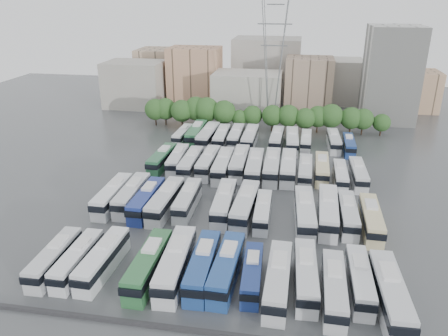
% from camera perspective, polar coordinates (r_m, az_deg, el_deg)
% --- Properties ---
extents(ground, '(220.00, 220.00, 0.00)m').
position_cam_1_polar(ground, '(78.11, 1.99, -4.20)').
color(ground, '#424447').
rests_on(ground, ground).
extents(parapet, '(56.00, 0.50, 0.50)m').
position_cam_1_polar(parapet, '(50.99, -3.52, -20.48)').
color(parapet, '#2D2D30').
rests_on(parapet, ground).
extents(tree_line, '(64.75, 7.84, 8.40)m').
position_cam_1_polar(tree_line, '(116.05, 3.83, 7.10)').
color(tree_line, black).
rests_on(tree_line, ground).
extents(city_buildings, '(102.00, 35.00, 20.00)m').
position_cam_1_polar(city_buildings, '(144.67, 3.08, 11.54)').
color(city_buildings, '#9E998E').
rests_on(city_buildings, ground).
extents(apartment_tower, '(14.00, 14.00, 26.00)m').
position_cam_1_polar(apartment_tower, '(131.49, 20.95, 11.32)').
color(apartment_tower, silver).
rests_on(apartment_tower, ground).
extents(electricity_pylon, '(9.00, 6.91, 33.83)m').
position_cam_1_polar(electricity_pylon, '(120.60, 6.49, 14.46)').
color(electricity_pylon, slate).
rests_on(electricity_pylon, ground).
extents(bus_r0_s0, '(2.78, 11.71, 3.66)m').
position_cam_1_polar(bus_r0_s0, '(63.34, -21.26, -10.87)').
color(bus_r0_s0, silver).
rests_on(bus_r0_s0, ground).
extents(bus_r0_s1, '(2.54, 11.50, 3.61)m').
position_cam_1_polar(bus_r0_s1, '(62.02, -18.59, -11.25)').
color(bus_r0_s1, silver).
rests_on(bus_r0_s1, ground).
extents(bus_r0_s2, '(3.00, 12.33, 3.85)m').
position_cam_1_polar(bus_r0_s2, '(60.89, -15.56, -11.40)').
color(bus_r0_s2, white).
rests_on(bus_r0_s2, ground).
extents(bus_r0_s4, '(2.85, 12.95, 4.06)m').
position_cam_1_polar(bus_r0_s4, '(58.43, -9.81, -12.29)').
color(bus_r0_s4, '#2D6939').
rests_on(bus_r0_s4, ground).
extents(bus_r0_s5, '(3.61, 13.78, 4.29)m').
position_cam_1_polar(bus_r0_s5, '(57.93, -6.34, -12.27)').
color(bus_r0_s5, silver).
rests_on(bus_r0_s5, ground).
extents(bus_r0_s6, '(3.05, 12.81, 4.00)m').
position_cam_1_polar(bus_r0_s6, '(57.50, -2.80, -12.61)').
color(bus_r0_s6, navy).
rests_on(bus_r0_s6, ground).
extents(bus_r0_s7, '(3.21, 12.90, 4.02)m').
position_cam_1_polar(bus_r0_s7, '(57.08, 0.34, -12.86)').
color(bus_r0_s7, navy).
rests_on(bus_r0_s7, ground).
extents(bus_r0_s8, '(2.84, 10.87, 3.38)m').
position_cam_1_polar(bus_r0_s8, '(56.71, 3.70, -13.57)').
color(bus_r0_s8, navy).
rests_on(bus_r0_s8, ground).
extents(bus_r0_s9, '(3.05, 12.96, 4.05)m').
position_cam_1_polar(bus_r0_s9, '(55.46, 7.06, -14.23)').
color(bus_r0_s9, silver).
rests_on(bus_r0_s9, ground).
extents(bus_r0_s10, '(3.16, 12.47, 3.88)m').
position_cam_1_polar(bus_r0_s10, '(56.84, 10.63, -13.56)').
color(bus_r0_s10, silver).
rests_on(bus_r0_s10, ground).
extents(bus_r0_s11, '(2.86, 12.29, 3.84)m').
position_cam_1_polar(bus_r0_s11, '(55.45, 14.16, -14.97)').
color(bus_r0_s11, silver).
rests_on(bus_r0_s11, ground).
extents(bus_r0_s12, '(2.60, 11.72, 3.67)m').
position_cam_1_polar(bus_r0_s12, '(57.77, 17.31, -13.76)').
color(bus_r0_s12, silver).
rests_on(bus_r0_s12, ground).
extents(bus_r0_s13, '(3.38, 13.62, 4.25)m').
position_cam_1_polar(bus_r0_s13, '(56.16, 20.86, -15.10)').
color(bus_r0_s13, silver).
rests_on(bus_r0_s13, ground).
extents(bus_r1_s0, '(2.81, 12.78, 4.01)m').
position_cam_1_polar(bus_r1_s0, '(77.75, -14.34, -3.46)').
color(bus_r1_s0, silver).
rests_on(bus_r1_s0, ground).
extents(bus_r1_s1, '(2.99, 12.83, 4.01)m').
position_cam_1_polar(bus_r1_s1, '(77.18, -11.94, -3.43)').
color(bus_r1_s1, silver).
rests_on(bus_r1_s1, ground).
extents(bus_r1_s2, '(2.83, 12.63, 3.96)m').
position_cam_1_polar(bus_r1_s2, '(74.98, -10.06, -4.10)').
color(bus_r1_s2, navy).
rests_on(bus_r1_s2, ground).
extents(bus_r1_s3, '(3.36, 13.20, 4.11)m').
position_cam_1_polar(bus_r1_s3, '(74.08, -7.68, -4.22)').
color(bus_r1_s3, silver).
rests_on(bus_r1_s3, ground).
extents(bus_r1_s4, '(2.74, 11.99, 3.75)m').
position_cam_1_polar(bus_r1_s4, '(74.35, -4.80, -4.13)').
color(bus_r1_s4, silver).
rests_on(bus_r1_s4, ground).
extents(bus_r1_s6, '(3.27, 13.21, 4.12)m').
position_cam_1_polar(bus_r1_s6, '(72.58, 0.01, -4.58)').
color(bus_r1_s6, silver).
rests_on(bus_r1_s6, ground).
extents(bus_r1_s7, '(3.54, 13.66, 4.25)m').
position_cam_1_polar(bus_r1_s7, '(71.69, 2.77, -4.91)').
color(bus_r1_s7, silver).
rests_on(bus_r1_s7, ground).
extents(bus_r1_s8, '(2.61, 11.11, 3.47)m').
position_cam_1_polar(bus_r1_s8, '(70.92, 5.08, -5.65)').
color(bus_r1_s8, silver).
rests_on(bus_r1_s8, ground).
extents(bus_r1_s10, '(3.61, 13.58, 4.22)m').
position_cam_1_polar(bus_r1_s10, '(70.63, 10.50, -5.75)').
color(bus_r1_s10, silver).
rests_on(bus_r1_s10, ground).
extents(bus_r1_s11, '(3.39, 13.78, 4.30)m').
position_cam_1_polar(bus_r1_s11, '(71.78, 13.41, -5.49)').
color(bus_r1_s11, silver).
rests_on(bus_r1_s11, ground).
extents(bus_r1_s12, '(2.65, 11.99, 3.76)m').
position_cam_1_polar(bus_r1_s12, '(72.20, 15.89, -5.83)').
color(bus_r1_s12, silver).
rests_on(bus_r1_s12, ground).
extents(bus_r1_s13, '(2.92, 12.54, 3.92)m').
position_cam_1_polar(bus_r1_s13, '(71.66, 18.66, -6.33)').
color(bus_r1_s13, beige).
rests_on(bus_r1_s13, ground).
extents(bus_r2_s1, '(3.23, 12.39, 3.86)m').
position_cam_1_polar(bus_r2_s1, '(92.55, -8.09, 1.22)').
color(bus_r2_s1, '#2A623E').
rests_on(bus_r2_s1, ground).
extents(bus_r2_s2, '(3.25, 12.23, 3.80)m').
position_cam_1_polar(bus_r2_s2, '(91.74, -6.06, 1.11)').
color(bus_r2_s2, silver).
rests_on(bus_r2_s2, ground).
extents(bus_r2_s3, '(2.75, 12.59, 3.95)m').
position_cam_1_polar(bus_r2_s3, '(89.48, -4.36, 0.66)').
color(bus_r2_s3, silver).
rests_on(bus_r2_s3, ground).
extents(bus_r2_s4, '(2.97, 12.91, 4.04)m').
position_cam_1_polar(bus_r2_s4, '(89.51, -2.08, 0.75)').
color(bus_r2_s4, silver).
rests_on(bus_r2_s4, ground).
extents(bus_r2_s5, '(3.13, 13.33, 4.17)m').
position_cam_1_polar(bus_r2_s5, '(87.77, -0.13, 0.36)').
color(bus_r2_s5, silver).
rests_on(bus_r2_s5, ground).
extents(bus_r2_s6, '(3.17, 13.53, 4.23)m').
position_cam_1_polar(bus_r2_s6, '(89.03, 2.03, 0.70)').
color(bus_r2_s6, silver).
rests_on(bus_r2_s6, ground).
extents(bus_r2_s7, '(3.37, 13.74, 4.29)m').
position_cam_1_polar(bus_r2_s7, '(87.00, 4.03, 0.14)').
color(bus_r2_s7, silver).
rests_on(bus_r2_s7, ground).
extents(bus_r2_s8, '(3.13, 13.61, 4.26)m').
position_cam_1_polar(bus_r2_s8, '(87.65, 6.27, 0.22)').
color(bus_r2_s8, silver).
rests_on(bus_r2_s8, ground).
extents(bus_r2_s9, '(2.97, 13.38, 4.19)m').
position_cam_1_polar(bus_r2_s9, '(87.80, 8.40, 0.13)').
color(bus_r2_s9, silver).
rests_on(bus_r2_s9, ground).
extents(bus_r2_s10, '(2.83, 11.93, 3.73)m').
position_cam_1_polar(bus_r2_s10, '(87.11, 10.56, -0.36)').
color(bus_r2_s10, silver).
rests_on(bus_r2_s10, ground).
extents(bus_r2_s11, '(2.87, 12.17, 3.80)m').
position_cam_1_polar(bus_r2_s11, '(88.80, 12.65, -0.06)').
color(bus_r2_s11, beige).
rests_on(bus_r2_s11, ground).
extents(bus_r2_s12, '(2.41, 10.92, 3.42)m').
position_cam_1_polar(bus_r2_s12, '(86.96, 14.96, -0.91)').
color(bus_r2_s12, silver).
rests_on(bus_r2_s12, ground).
extents(bus_r2_s13, '(2.82, 11.91, 3.72)m').
position_cam_1_polar(bus_r2_s13, '(88.09, 17.13, -0.75)').
color(bus_r2_s13, silver).
rests_on(bus_r2_s13, ground).
extents(bus_r3_s1, '(2.80, 11.03, 3.43)m').
position_cam_1_polar(bus_r3_s1, '(108.02, -5.40, 4.33)').
color(bus_r3_s1, silver).
rests_on(bus_r3_s1, ground).
extents(bus_r3_s2, '(3.14, 13.60, 4.25)m').
position_cam_1_polar(bus_r3_s2, '(107.49, -3.63, 4.52)').
color(bus_r3_s2, '#307045').
rests_on(bus_r3_s2, ground).
extents(bus_r3_s3, '(3.49, 13.75, 4.28)m').
position_cam_1_polar(bus_r3_s3, '(105.47, -2.10, 4.21)').
color(bus_r3_s3, silver).
rests_on(bus_r3_s3, ground).
extents(bus_r3_s4, '(2.98, 12.46, 3.89)m').
position_cam_1_polar(bus_r3_s4, '(105.21, -0.30, 4.07)').
color(bus_r3_s4, silver).
rests_on(bus_r3_s4, ground).
extents(bus_r3_s5, '(2.83, 12.52, 3.92)m').
position_cam_1_polar(bus_r3_s5, '(105.61, 1.57, 4.14)').
color(bus_r3_s5, silver).
rests_on(bus_r3_s5, ground).
extents(bus_r3_s6, '(3.01, 13.08, 4.09)m').
position_cam_1_polar(bus_r3_s6, '(104.50, 3.42, 3.95)').
color(bus_r3_s6, silver).
rests_on(bus_r3_s6, ground).
extents(bus_r3_s8, '(3.01, 12.39, 3.87)m').
position_cam_1_polar(bus_r3_s8, '(104.52, 6.90, 3.77)').
color(bus_r3_s8, silver).
rests_on(bus_r3_s8, ground).
extents(bus_r3_s9, '(3.32, 13.02, 4.05)m').
position_cam_1_polar(bus_r3_s9, '(103.67, 8.88, 3.56)').
color(bus_r3_s9, silver).
rests_on(bus_r3_s9, ground).
extents(bus_r3_s10, '(2.67, 10.95, 3.42)m').
position_cam_1_polar(bus_r3_s10, '(105.01, 10.66, 3.50)').
color(bus_r3_s10, white).
rests_on(bus_r3_s10, ground).
extents(bus_r3_s12, '(2.95, 11.79, 3.67)m').
position_cam_1_polar(bus_r3_s12, '(106.07, 14.15, 3.46)').
color(bus_r3_s12, silver).
rests_on(bus_r3_s12, ground).
extents(bus_r3_s13, '(2.47, 10.88, 3.40)m').
position_cam_1_polar(bus_r3_s13, '(104.68, 16.01, 2.94)').
color(bus_r3_s13, navy).
rests_on(bus_r3_s13, ground).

